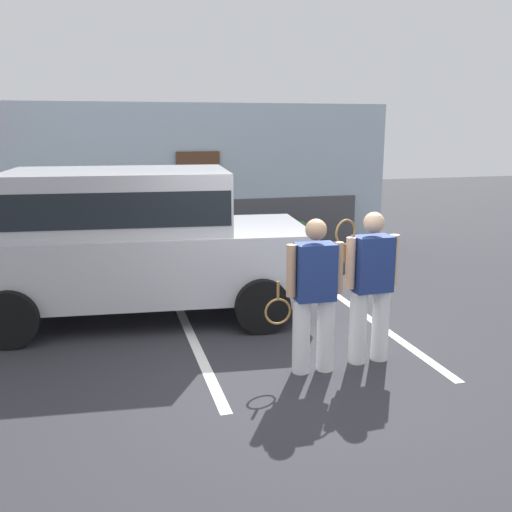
{
  "coord_description": "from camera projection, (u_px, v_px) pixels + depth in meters",
  "views": [
    {
      "loc": [
        -1.82,
        -5.44,
        2.65
      ],
      "look_at": [
        0.01,
        1.2,
        1.05
      ],
      "focal_mm": 39.93,
      "sensor_mm": 36.0,
      "label": 1
    }
  ],
  "objects": [
    {
      "name": "ground_plane",
      "position": [
        285.0,
        374.0,
        6.18
      ],
      "size": [
        40.0,
        40.0,
        0.0
      ],
      "primitive_type": "plane",
      "color": "#2D2D33"
    },
    {
      "name": "tennis_player_woman",
      "position": [
        371.0,
        285.0,
        6.33
      ],
      "size": [
        0.78,
        0.28,
        1.72
      ],
      "rotation": [
        0.0,
        0.0,
        3.18
      ],
      "color": "white",
      "rests_on": "ground_plane"
    },
    {
      "name": "parked_suv",
      "position": [
        132.0,
        236.0,
        7.83
      ],
      "size": [
        4.77,
        2.54,
        2.05
      ],
      "rotation": [
        0.0,
        0.0,
        -0.1
      ],
      "color": "#B7B7BC",
      "rests_on": "ground_plane"
    },
    {
      "name": "parking_stripe_2",
      "position": [
        366.0,
        316.0,
        8.03
      ],
      "size": [
        0.12,
        4.4,
        0.01
      ],
      "primitive_type": "cube",
      "color": "silver",
      "rests_on": "ground_plane"
    },
    {
      "name": "parking_stripe_1",
      "position": [
        190.0,
        333.0,
        7.38
      ],
      "size": [
        0.12,
        4.4,
        0.01
      ],
      "primitive_type": "cube",
      "color": "silver",
      "rests_on": "ground_plane"
    },
    {
      "name": "house_frontage",
      "position": [
        189.0,
        183.0,
        11.99
      ],
      "size": [
        8.9,
        0.4,
        3.08
      ],
      "color": "silver",
      "rests_on": "ground_plane"
    },
    {
      "name": "tennis_player_man",
      "position": [
        314.0,
        295.0,
        6.07
      ],
      "size": [
        0.89,
        0.28,
        1.69
      ],
      "rotation": [
        0.0,
        0.0,
        3.1
      ],
      "color": "white",
      "rests_on": "ground_plane"
    },
    {
      "name": "potted_plant_by_porch",
      "position": [
        299.0,
        236.0,
        11.71
      ],
      "size": [
        0.54,
        0.54,
        0.72
      ],
      "color": "brown",
      "rests_on": "ground_plane"
    }
  ]
}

